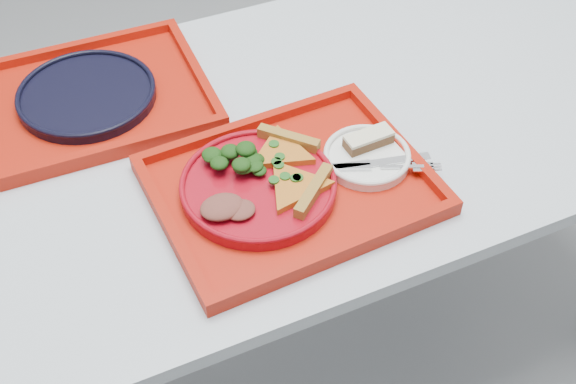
{
  "coord_description": "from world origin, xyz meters",
  "views": [
    {
      "loc": [
        -0.43,
        -0.93,
        1.64
      ],
      "look_at": [
        -0.1,
        -0.19,
        0.78
      ],
      "focal_mm": 45.0,
      "sensor_mm": 36.0,
      "label": 1
    }
  ],
  "objects_px": {
    "tray_main": "(291,188)",
    "navy_plate": "(87,96)",
    "tray_far": "(89,102)",
    "dessert_bar": "(369,139)",
    "dinner_plate": "(258,188)"
  },
  "relations": [
    {
      "from": "tray_far",
      "to": "dessert_bar",
      "type": "height_order",
      "value": "dessert_bar"
    },
    {
      "from": "tray_far",
      "to": "dessert_bar",
      "type": "bearing_deg",
      "value": -38.07
    },
    {
      "from": "tray_far",
      "to": "navy_plate",
      "type": "bearing_deg",
      "value": 0.0
    },
    {
      "from": "navy_plate",
      "to": "dessert_bar",
      "type": "distance_m",
      "value": 0.54
    },
    {
      "from": "tray_far",
      "to": "navy_plate",
      "type": "xyz_separation_m",
      "value": [
        0.0,
        0.0,
        0.01
      ]
    },
    {
      "from": "dessert_bar",
      "to": "tray_far",
      "type": "bearing_deg",
      "value": 137.91
    },
    {
      "from": "dessert_bar",
      "to": "tray_main",
      "type": "bearing_deg",
      "value": -174.09
    },
    {
      "from": "tray_far",
      "to": "dessert_bar",
      "type": "relative_size",
      "value": 5.14
    },
    {
      "from": "tray_far",
      "to": "navy_plate",
      "type": "distance_m",
      "value": 0.01
    },
    {
      "from": "dinner_plate",
      "to": "dessert_bar",
      "type": "distance_m",
      "value": 0.22
    },
    {
      "from": "navy_plate",
      "to": "dessert_bar",
      "type": "xyz_separation_m",
      "value": [
        0.42,
        -0.34,
        0.02
      ]
    },
    {
      "from": "tray_main",
      "to": "navy_plate",
      "type": "bearing_deg",
      "value": 122.45
    },
    {
      "from": "dinner_plate",
      "to": "navy_plate",
      "type": "bearing_deg",
      "value": 119.61
    },
    {
      "from": "tray_far",
      "to": "dinner_plate",
      "type": "height_order",
      "value": "dinner_plate"
    },
    {
      "from": "tray_main",
      "to": "navy_plate",
      "type": "xyz_separation_m",
      "value": [
        -0.26,
        0.37,
        0.01
      ]
    }
  ]
}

